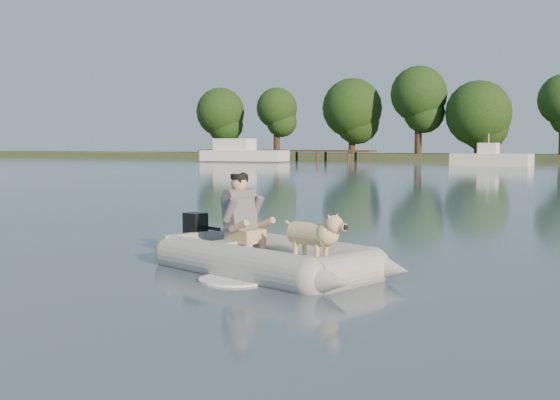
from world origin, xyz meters
The scene contains 9 objects.
water centered at (0.00, 0.00, 0.00)m, with size 160.00×160.00×0.00m, color slate.
dock centered at (-26.00, 52.00, 0.52)m, with size 18.00×2.00×1.04m, color #4C331E, non-canonical shape.
treeline centered at (-3.71, 61.11, 5.48)m, with size 71.02×7.35×9.27m.
dinghy centered at (0.82, 0.68, 0.53)m, with size 4.43×3.40×1.27m, color gray, non-canonical shape.
man centered at (0.22, 0.92, 0.71)m, with size 0.66×0.56×0.98m, color #58595C, non-canonical shape.
dog centered at (1.39, 0.56, 0.47)m, with size 0.85×0.30×0.56m, color tan, non-canonical shape.
outboard_motor centered at (-0.63, 1.13, 0.28)m, with size 0.38×0.26×0.71m, color black, non-canonical shape.
cabin_cruiser centered at (-26.56, 45.82, 1.03)m, with size 7.84×2.80×2.43m, color white, non-canonical shape.
motorboat centered at (-5.39, 45.08, 1.11)m, with size 5.75×2.21×2.43m, color white, non-canonical shape.
Camera 1 is at (4.85, -6.72, 1.55)m, focal length 45.00 mm.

